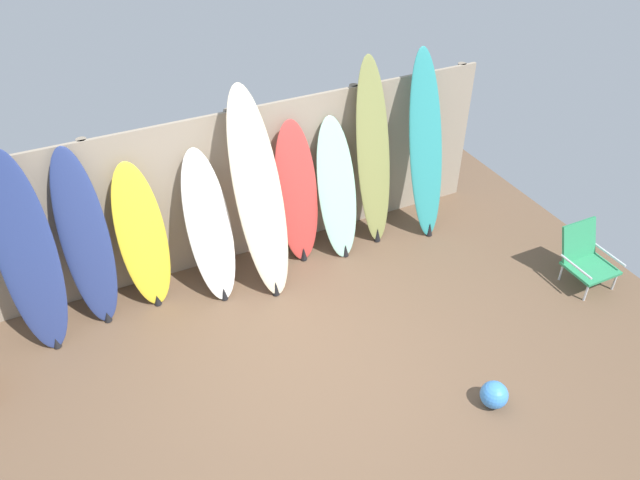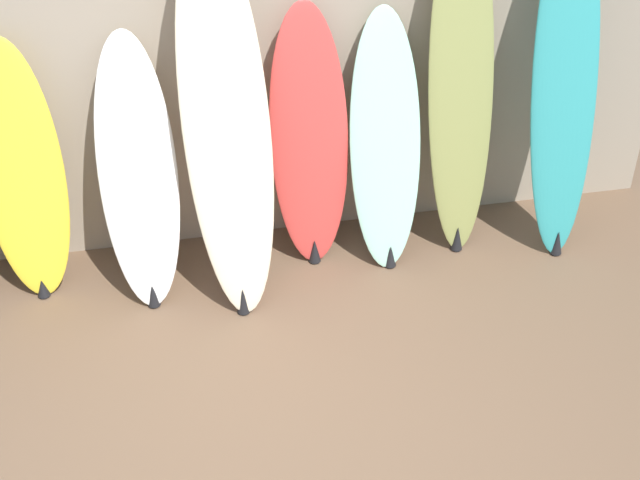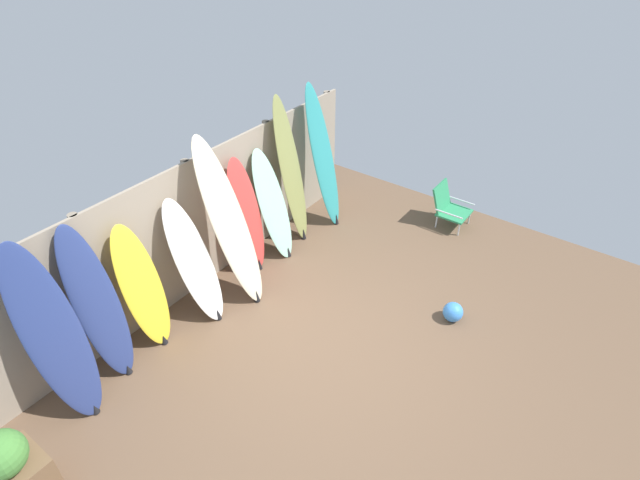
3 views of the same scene
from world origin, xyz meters
The scene contains 9 objects.
ground centered at (0.00, 0.00, 0.00)m, with size 7.68×7.68×0.00m, color brown.
fence_back centered at (0.00, 2.01, 0.90)m, with size 6.08×0.11×1.80m.
surfboard_yellow_2 centered at (-1.12, 1.70, 0.78)m, with size 0.51×0.42×1.58m.
surfboard_white_3 centered at (-0.46, 1.59, 0.77)m, with size 0.47×0.67×1.56m.
surfboard_cream_4 centered at (0.07, 1.48, 1.07)m, with size 0.55×0.83×2.17m.
surfboard_red_5 centered at (0.59, 1.71, 0.81)m, with size 0.50×0.38×1.66m.
surfboard_seafoam_6 centered at (1.06, 1.65, 0.77)m, with size 0.50×0.62×1.57m.
surfboard_olive_7 centered at (1.54, 1.70, 1.07)m, with size 0.46×0.50×2.18m.
surfboard_teal_8 centered at (2.16, 1.59, 1.08)m, with size 0.45×0.64×2.18m.
Camera 2 is at (-0.30, -3.00, 3.48)m, focal length 50.00 mm.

